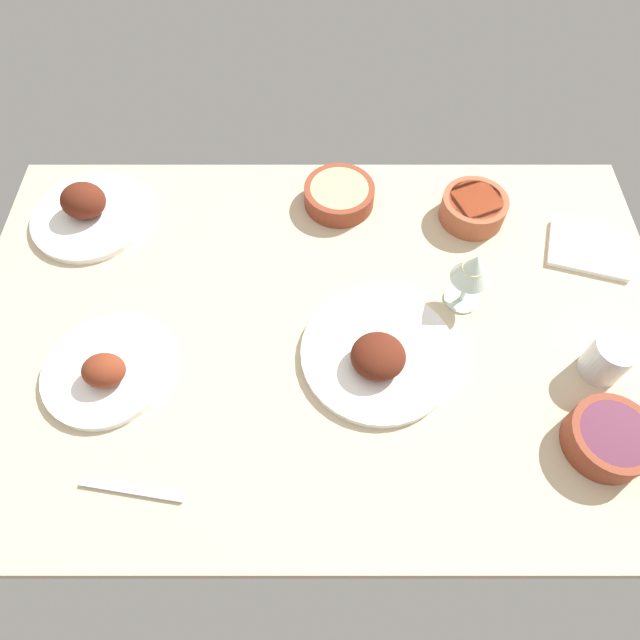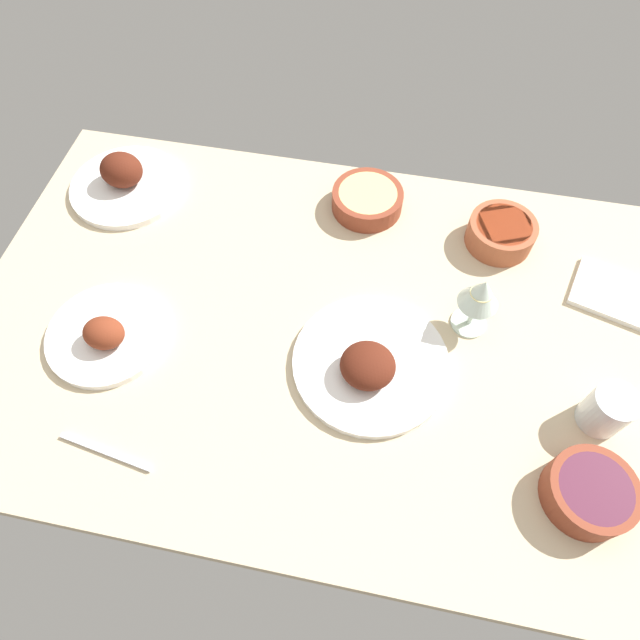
{
  "view_description": "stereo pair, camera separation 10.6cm",
  "coord_description": "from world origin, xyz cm",
  "px_view_note": "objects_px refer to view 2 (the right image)",
  "views": [
    {
      "loc": [
        0.2,
        -55.4,
        96.32
      ],
      "look_at": [
        0.0,
        0.0,
        6.0
      ],
      "focal_mm": 30.7,
      "sensor_mm": 36.0,
      "label": 1
    },
    {
      "loc": [
        10.73,
        -54.35,
        96.32
      ],
      "look_at": [
        0.0,
        0.0,
        6.0
      ],
      "focal_mm": 30.7,
      "sensor_mm": 36.0,
      "label": 2
    }
  ],
  "objects_px": {
    "plate_center_main": "(125,180)",
    "folded_napkin": "(615,294)",
    "bowl_sauce": "(501,232)",
    "bowl_potatoes": "(367,199)",
    "water_tumbler": "(607,410)",
    "fork_loose": "(105,452)",
    "plate_far_side": "(106,334)",
    "plate_near_viewer": "(370,364)",
    "bowl_onions": "(590,492)",
    "wine_glass": "(481,295)"
  },
  "relations": [
    {
      "from": "plate_near_viewer",
      "to": "bowl_potatoes",
      "type": "height_order",
      "value": "plate_near_viewer"
    },
    {
      "from": "plate_near_viewer",
      "to": "bowl_sauce",
      "type": "height_order",
      "value": "plate_near_viewer"
    },
    {
      "from": "wine_glass",
      "to": "folded_napkin",
      "type": "bearing_deg",
      "value": 23.24
    },
    {
      "from": "plate_near_viewer",
      "to": "bowl_sauce",
      "type": "bearing_deg",
      "value": 57.43
    },
    {
      "from": "bowl_onions",
      "to": "fork_loose",
      "type": "xyz_separation_m",
      "value": [
        -0.8,
        -0.08,
        -0.03
      ]
    },
    {
      "from": "plate_center_main",
      "to": "bowl_potatoes",
      "type": "relative_size",
      "value": 1.62
    },
    {
      "from": "plate_center_main",
      "to": "fork_loose",
      "type": "relative_size",
      "value": 1.45
    },
    {
      "from": "plate_far_side",
      "to": "water_tumbler",
      "type": "distance_m",
      "value": 0.92
    },
    {
      "from": "bowl_potatoes",
      "to": "bowl_onions",
      "type": "bearing_deg",
      "value": -51.89
    },
    {
      "from": "bowl_sauce",
      "to": "plate_far_side",
      "type": "bearing_deg",
      "value": -151.95
    },
    {
      "from": "wine_glass",
      "to": "folded_napkin",
      "type": "height_order",
      "value": "wine_glass"
    },
    {
      "from": "bowl_sauce",
      "to": "bowl_potatoes",
      "type": "distance_m",
      "value": 0.3
    },
    {
      "from": "wine_glass",
      "to": "water_tumbler",
      "type": "distance_m",
      "value": 0.29
    },
    {
      "from": "bowl_onions",
      "to": "water_tumbler",
      "type": "relative_size",
      "value": 1.63
    },
    {
      "from": "plate_near_viewer",
      "to": "plate_center_main",
      "type": "relative_size",
      "value": 1.15
    },
    {
      "from": "plate_center_main",
      "to": "wine_glass",
      "type": "xyz_separation_m",
      "value": [
        0.8,
        -0.22,
        0.08
      ]
    },
    {
      "from": "plate_center_main",
      "to": "wine_glass",
      "type": "bearing_deg",
      "value": -15.31
    },
    {
      "from": "plate_far_side",
      "to": "bowl_sauce",
      "type": "height_order",
      "value": "plate_far_side"
    },
    {
      "from": "water_tumbler",
      "to": "fork_loose",
      "type": "relative_size",
      "value": 0.5
    },
    {
      "from": "bowl_onions",
      "to": "fork_loose",
      "type": "relative_size",
      "value": 0.81
    },
    {
      "from": "wine_glass",
      "to": "plate_near_viewer",
      "type": "bearing_deg",
      "value": -142.65
    },
    {
      "from": "bowl_sauce",
      "to": "fork_loose",
      "type": "relative_size",
      "value": 0.81
    },
    {
      "from": "plate_center_main",
      "to": "folded_napkin",
      "type": "bearing_deg",
      "value": -4.96
    },
    {
      "from": "plate_center_main",
      "to": "bowl_sauce",
      "type": "height_order",
      "value": "plate_center_main"
    },
    {
      "from": "plate_near_viewer",
      "to": "plate_center_main",
      "type": "xyz_separation_m",
      "value": [
        -0.62,
        0.35,
        0.01
      ]
    },
    {
      "from": "bowl_sauce",
      "to": "wine_glass",
      "type": "xyz_separation_m",
      "value": [
        -0.05,
        -0.22,
        0.07
      ]
    },
    {
      "from": "plate_far_side",
      "to": "wine_glass",
      "type": "bearing_deg",
      "value": 13.91
    },
    {
      "from": "bowl_sauce",
      "to": "folded_napkin",
      "type": "xyz_separation_m",
      "value": [
        0.24,
        -0.1,
        -0.03
      ]
    },
    {
      "from": "plate_near_viewer",
      "to": "bowl_onions",
      "type": "xyz_separation_m",
      "value": [
        0.38,
        -0.17,
        0.01
      ]
    },
    {
      "from": "plate_near_viewer",
      "to": "fork_loose",
      "type": "height_order",
      "value": "plate_near_viewer"
    },
    {
      "from": "bowl_sauce",
      "to": "wine_glass",
      "type": "distance_m",
      "value": 0.24
    },
    {
      "from": "plate_center_main",
      "to": "folded_napkin",
      "type": "xyz_separation_m",
      "value": [
        1.09,
        -0.09,
        -0.02
      ]
    },
    {
      "from": "bowl_sauce",
      "to": "bowl_potatoes",
      "type": "relative_size",
      "value": 0.9
    },
    {
      "from": "plate_center_main",
      "to": "plate_near_viewer",
      "type": "bearing_deg",
      "value": -29.72
    },
    {
      "from": "wine_glass",
      "to": "folded_napkin",
      "type": "relative_size",
      "value": 0.84
    },
    {
      "from": "plate_far_side",
      "to": "bowl_onions",
      "type": "height_order",
      "value": "plate_far_side"
    },
    {
      "from": "bowl_onions",
      "to": "bowl_potatoes",
      "type": "xyz_separation_m",
      "value": [
        -0.45,
        0.57,
        -0.01
      ]
    },
    {
      "from": "plate_near_viewer",
      "to": "folded_napkin",
      "type": "height_order",
      "value": "plate_near_viewer"
    },
    {
      "from": "plate_near_viewer",
      "to": "bowl_sauce",
      "type": "relative_size",
      "value": 2.06
    },
    {
      "from": "bowl_sauce",
      "to": "bowl_potatoes",
      "type": "xyz_separation_m",
      "value": [
        -0.29,
        0.04,
        -0.01
      ]
    },
    {
      "from": "bowl_sauce",
      "to": "bowl_potatoes",
      "type": "height_order",
      "value": "bowl_sauce"
    },
    {
      "from": "plate_center_main",
      "to": "water_tumbler",
      "type": "height_order",
      "value": "plate_center_main"
    },
    {
      "from": "wine_glass",
      "to": "folded_napkin",
      "type": "xyz_separation_m",
      "value": [
        0.29,
        0.12,
        -0.09
      ]
    },
    {
      "from": "bowl_potatoes",
      "to": "folded_napkin",
      "type": "relative_size",
      "value": 0.95
    },
    {
      "from": "plate_center_main",
      "to": "fork_loose",
      "type": "height_order",
      "value": "plate_center_main"
    },
    {
      "from": "bowl_potatoes",
      "to": "wine_glass",
      "type": "height_order",
      "value": "wine_glass"
    },
    {
      "from": "bowl_potatoes",
      "to": "fork_loose",
      "type": "bearing_deg",
      "value": -118.66
    },
    {
      "from": "folded_napkin",
      "to": "bowl_potatoes",
      "type": "bearing_deg",
      "value": 165.06
    },
    {
      "from": "bowl_onions",
      "to": "bowl_potatoes",
      "type": "distance_m",
      "value": 0.72
    },
    {
      "from": "water_tumbler",
      "to": "folded_napkin",
      "type": "bearing_deg",
      "value": 79.28
    }
  ]
}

